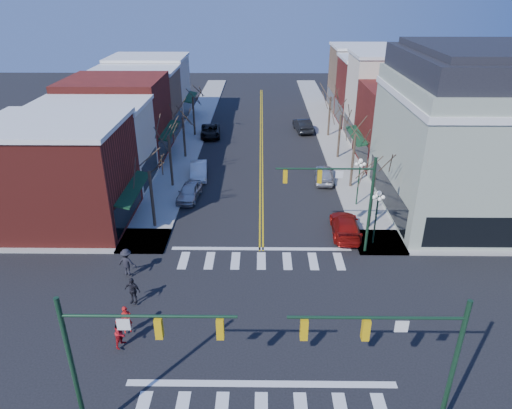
{
  "coord_description": "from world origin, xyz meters",
  "views": [
    {
      "loc": [
        -0.09,
        -20.54,
        17.34
      ],
      "look_at": [
        -0.4,
        9.4,
        2.8
      ],
      "focal_mm": 32.0,
      "sensor_mm": 36.0,
      "label": 1
    }
  ],
  "objects_px": {
    "car_left_near": "(189,192)",
    "car_left_far": "(210,131)",
    "lamppost_midblock": "(359,174)",
    "car_right_mid": "(324,174)",
    "pedestrian_red_a": "(126,320)",
    "pedestrian_dark_b": "(127,262)",
    "car_left_mid": "(199,170)",
    "car_right_far": "(303,125)",
    "pedestrian_dark_a": "(132,290)",
    "pedestrian_red_b": "(121,332)",
    "victorian_corner": "(470,134)",
    "lamppost_corner": "(377,209)",
    "car_right_near": "(345,226)"
  },
  "relations": [
    {
      "from": "lamppost_corner",
      "to": "lamppost_midblock",
      "type": "height_order",
      "value": "same"
    },
    {
      "from": "car_left_near",
      "to": "pedestrian_dark_b",
      "type": "distance_m",
      "value": 12.2
    },
    {
      "from": "pedestrian_red_b",
      "to": "pedestrian_red_a",
      "type": "bearing_deg",
      "value": 22.46
    },
    {
      "from": "car_left_near",
      "to": "car_right_mid",
      "type": "relative_size",
      "value": 0.94
    },
    {
      "from": "pedestrian_dark_b",
      "to": "lamppost_corner",
      "type": "bearing_deg",
      "value": -152.39
    },
    {
      "from": "car_left_near",
      "to": "car_left_far",
      "type": "height_order",
      "value": "car_left_near"
    },
    {
      "from": "car_left_far",
      "to": "pedestrian_dark_a",
      "type": "relative_size",
      "value": 2.92
    },
    {
      "from": "lamppost_midblock",
      "to": "car_left_far",
      "type": "relative_size",
      "value": 0.85
    },
    {
      "from": "lamppost_corner",
      "to": "lamppost_midblock",
      "type": "distance_m",
      "value": 6.5
    },
    {
      "from": "victorian_corner",
      "to": "pedestrian_dark_b",
      "type": "distance_m",
      "value": 27.77
    },
    {
      "from": "pedestrian_red_b",
      "to": "pedestrian_dark_b",
      "type": "height_order",
      "value": "pedestrian_dark_b"
    },
    {
      "from": "car_right_mid",
      "to": "car_right_far",
      "type": "height_order",
      "value": "car_right_far"
    },
    {
      "from": "pedestrian_dark_a",
      "to": "victorian_corner",
      "type": "bearing_deg",
      "value": 45.87
    },
    {
      "from": "pedestrian_red_b",
      "to": "pedestrian_dark_b",
      "type": "xyz_separation_m",
      "value": [
        -1.41,
        6.47,
        0.08
      ]
    },
    {
      "from": "car_right_near",
      "to": "victorian_corner",
      "type": "bearing_deg",
      "value": -153.21
    },
    {
      "from": "victorian_corner",
      "to": "car_left_near",
      "type": "relative_size",
      "value": 3.39
    },
    {
      "from": "victorian_corner",
      "to": "pedestrian_dark_b",
      "type": "relative_size",
      "value": 7.5
    },
    {
      "from": "lamppost_corner",
      "to": "car_right_mid",
      "type": "xyz_separation_m",
      "value": [
        -2.12,
        11.98,
        -2.2
      ]
    },
    {
      "from": "lamppost_midblock",
      "to": "pedestrian_red_a",
      "type": "height_order",
      "value": "lamppost_midblock"
    },
    {
      "from": "car_left_near",
      "to": "pedestrian_dark_b",
      "type": "relative_size",
      "value": 2.21
    },
    {
      "from": "car_left_far",
      "to": "car_right_mid",
      "type": "height_order",
      "value": "car_right_mid"
    },
    {
      "from": "car_right_mid",
      "to": "pedestrian_dark_a",
      "type": "height_order",
      "value": "pedestrian_dark_a"
    },
    {
      "from": "lamppost_midblock",
      "to": "car_right_mid",
      "type": "distance_m",
      "value": 6.27
    },
    {
      "from": "car_right_mid",
      "to": "pedestrian_red_b",
      "type": "xyz_separation_m",
      "value": [
        -13.38,
        -22.7,
        0.25
      ]
    },
    {
      "from": "pedestrian_red_a",
      "to": "lamppost_corner",
      "type": "bearing_deg",
      "value": 7.87
    },
    {
      "from": "pedestrian_dark_b",
      "to": "car_right_near",
      "type": "bearing_deg",
      "value": -145.53
    },
    {
      "from": "lamppost_corner",
      "to": "car_right_mid",
      "type": "distance_m",
      "value": 12.36
    },
    {
      "from": "lamppost_midblock",
      "to": "car_left_near",
      "type": "bearing_deg",
      "value": 175.21
    },
    {
      "from": "car_left_far",
      "to": "pedestrian_red_a",
      "type": "height_order",
      "value": "pedestrian_red_a"
    },
    {
      "from": "victorian_corner",
      "to": "lamppost_corner",
      "type": "distance_m",
      "value": 10.89
    },
    {
      "from": "lamppost_midblock",
      "to": "victorian_corner",
      "type": "bearing_deg",
      "value": -3.45
    },
    {
      "from": "victorian_corner",
      "to": "pedestrian_red_a",
      "type": "xyz_separation_m",
      "value": [
        -23.8,
        -15.69,
        -5.68
      ]
    },
    {
      "from": "car_right_mid",
      "to": "pedestrian_dark_b",
      "type": "distance_m",
      "value": 21.96
    },
    {
      "from": "car_right_mid",
      "to": "car_right_far",
      "type": "bearing_deg",
      "value": -81.5
    },
    {
      "from": "lamppost_midblock",
      "to": "car_right_mid",
      "type": "relative_size",
      "value": 0.96
    },
    {
      "from": "lamppost_midblock",
      "to": "pedestrian_red_b",
      "type": "distance_m",
      "value": 23.25
    },
    {
      "from": "car_left_near",
      "to": "lamppost_corner",
      "type": "bearing_deg",
      "value": -22.1
    },
    {
      "from": "car_left_near",
      "to": "pedestrian_dark_a",
      "type": "height_order",
      "value": "pedestrian_dark_a"
    },
    {
      "from": "car_right_far",
      "to": "car_left_near",
      "type": "bearing_deg",
      "value": 52.73
    },
    {
      "from": "car_left_near",
      "to": "car_left_far",
      "type": "distance_m",
      "value": 18.47
    },
    {
      "from": "pedestrian_red_a",
      "to": "pedestrian_dark_a",
      "type": "xyz_separation_m",
      "value": [
        -0.32,
        2.55,
        0.04
      ]
    },
    {
      "from": "car_right_near",
      "to": "car_left_far",
      "type": "bearing_deg",
      "value": -59.58
    },
    {
      "from": "pedestrian_dark_b",
      "to": "car_right_far",
      "type": "bearing_deg",
      "value": -99.71
    },
    {
      "from": "victorian_corner",
      "to": "car_left_far",
      "type": "distance_m",
      "value": 31.1
    },
    {
      "from": "car_left_mid",
      "to": "car_right_far",
      "type": "relative_size",
      "value": 0.88
    },
    {
      "from": "pedestrian_dark_a",
      "to": "pedestrian_dark_b",
      "type": "relative_size",
      "value": 0.91
    },
    {
      "from": "lamppost_midblock",
      "to": "car_right_mid",
      "type": "bearing_deg",
      "value": 111.19
    },
    {
      "from": "car_right_mid",
      "to": "pedestrian_red_a",
      "type": "relative_size",
      "value": 2.73
    },
    {
      "from": "pedestrian_red_a",
      "to": "pedestrian_dark_b",
      "type": "height_order",
      "value": "pedestrian_dark_b"
    },
    {
      "from": "pedestrian_dark_b",
      "to": "car_left_far",
      "type": "bearing_deg",
      "value": -80.84
    }
  ]
}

